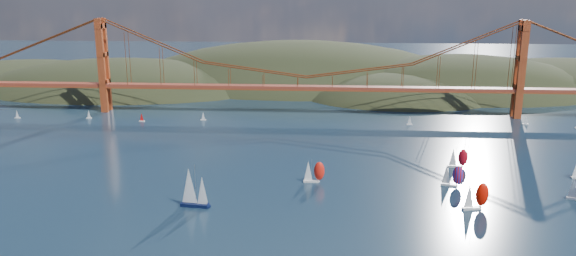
# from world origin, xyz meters

# --- Properties ---
(headlands) EXTENTS (725.00, 225.00, 96.00)m
(headlands) POSITION_xyz_m (44.95, 278.29, -12.46)
(headlands) COLOR black
(headlands) RESTS_ON ground
(bridge) EXTENTS (552.00, 12.00, 55.00)m
(bridge) POSITION_xyz_m (-1.75, 180.00, 32.23)
(bridge) COLOR maroon
(bridge) RESTS_ON ground
(sloop_navy) EXTENTS (10.07, 6.10, 15.21)m
(sloop_navy) POSITION_xyz_m (-33.04, 35.61, 6.71)
(sloop_navy) COLOR black
(sloop_navy) RESTS_ON ground
(racer_0) EXTENTS (8.10, 3.26, 9.35)m
(racer_0) POSITION_xyz_m (7.27, 62.78, 4.42)
(racer_0) COLOR silver
(racer_0) RESTS_ON ground
(racer_1) EXTENTS (9.32, 5.19, 10.45)m
(racer_1) POSITION_xyz_m (62.38, 39.85, 4.94)
(racer_1) COLOR silver
(racer_1) RESTS_ON ground
(racer_3) EXTENTS (7.86, 3.33, 8.94)m
(racer_3) POSITION_xyz_m (66.60, 85.29, 4.22)
(racer_3) COLOR white
(racer_3) RESTS_ON ground
(racer_rwb) EXTENTS (8.28, 4.84, 9.28)m
(racer_rwb) POSITION_xyz_m (59.38, 62.40, 4.39)
(racer_rwb) COLOR white
(racer_rwb) RESTS_ON ground
(distant_boat_0) EXTENTS (3.00, 2.00, 4.70)m
(distant_boat_0) POSITION_xyz_m (-163.65, 157.74, 2.41)
(distant_boat_0) COLOR silver
(distant_boat_0) RESTS_ON ground
(distant_boat_1) EXTENTS (3.00, 2.00, 4.70)m
(distant_boat_1) POSITION_xyz_m (-122.75, 160.17, 2.41)
(distant_boat_1) COLOR silver
(distant_boat_1) RESTS_ON ground
(distant_boat_2) EXTENTS (3.00, 2.00, 4.70)m
(distant_boat_2) POSITION_xyz_m (-90.42, 154.97, 2.41)
(distant_boat_2) COLOR silver
(distant_boat_2) RESTS_ON ground
(distant_boat_3) EXTENTS (3.00, 2.00, 4.70)m
(distant_boat_3) POSITION_xyz_m (-56.99, 160.38, 2.41)
(distant_boat_3) COLOR silver
(distant_boat_3) RESTS_ON ground
(distant_boat_4) EXTENTS (3.00, 2.00, 4.70)m
(distant_boat_4) POSITION_xyz_m (120.05, 162.62, 2.41)
(distant_boat_4) COLOR silver
(distant_boat_4) RESTS_ON ground
(distant_boat_8) EXTENTS (3.00, 2.00, 4.70)m
(distant_boat_8) POSITION_xyz_m (56.97, 157.29, 2.41)
(distant_boat_8) COLOR silver
(distant_boat_8) RESTS_ON ground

